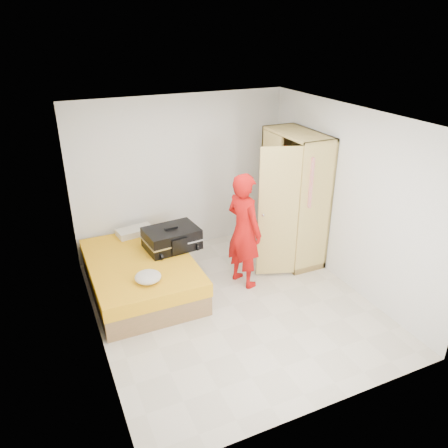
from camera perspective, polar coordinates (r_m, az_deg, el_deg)
name	(u,v)px	position (r m, az deg, el deg)	size (l,w,h in m)	color
room	(234,220)	(5.55, 1.26, 0.49)	(4.00, 4.02, 2.60)	beige
bed	(141,275)	(6.50, -10.75, -6.53)	(1.42, 2.02, 0.50)	#9E6D47
wardrobe	(292,201)	(7.03, 8.92, 2.92)	(1.14, 1.20, 2.10)	tan
person	(244,231)	(6.29, 2.62, -0.86)	(0.63, 0.41, 1.73)	red
suitcase	(172,238)	(6.58, -6.84, -1.87)	(0.84, 0.66, 0.34)	black
round_cushion	(148,277)	(5.83, -9.90, -6.84)	(0.35, 0.35, 0.13)	beige
pillow	(135,231)	(7.12, -11.54, -0.94)	(0.56, 0.29, 0.10)	beige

